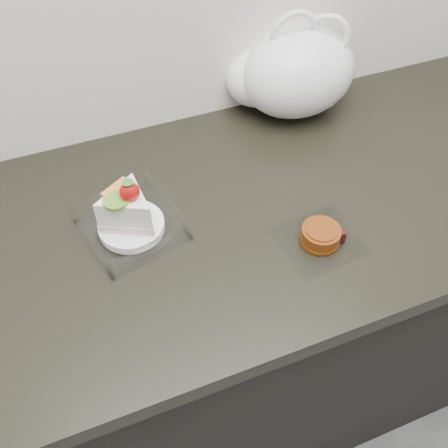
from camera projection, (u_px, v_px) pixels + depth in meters
The scene contains 4 objects.
counter at pixel (225, 326), 1.31m from camera, with size 2.04×0.64×0.90m.
cake_tray at pixel (130, 218), 0.91m from camera, with size 0.20×0.20×0.13m.
mooncake_wrap at pixel (321, 236), 0.91m from camera, with size 0.16×0.15×0.03m.
plastic_bag at pixel (290, 73), 1.12m from camera, with size 0.33×0.28×0.24m.
Camera 1 is at (-0.25, 1.07, 1.61)m, focal length 40.00 mm.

